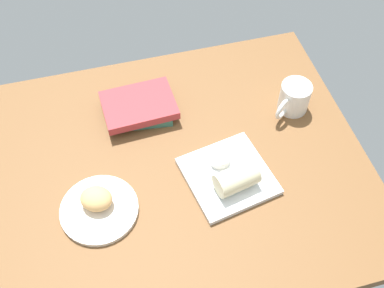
{
  "coord_description": "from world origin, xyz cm",
  "views": [
    {
      "loc": [
        13.47,
        72.03,
        114.37
      ],
      "look_at": [
        -6.71,
        -4.17,
        7.0
      ],
      "focal_mm": 43.75,
      "sensor_mm": 36.0,
      "label": 1
    }
  ],
  "objects_px": {
    "round_plate": "(99,210)",
    "square_plate": "(228,176)",
    "coffee_mug": "(294,98)",
    "book_stack": "(139,107)",
    "scone_pastry": "(96,199)",
    "sauce_cup": "(219,158)",
    "breakfast_wrap": "(237,179)"
  },
  "relations": [
    {
      "from": "square_plate",
      "to": "sauce_cup",
      "type": "height_order",
      "value": "sauce_cup"
    },
    {
      "from": "scone_pastry",
      "to": "coffee_mug",
      "type": "bearing_deg",
      "value": -163.16
    },
    {
      "from": "sauce_cup",
      "to": "book_stack",
      "type": "xyz_separation_m",
      "value": [
        0.18,
        -0.24,
        -0.0
      ]
    },
    {
      "from": "sauce_cup",
      "to": "breakfast_wrap",
      "type": "distance_m",
      "value": 0.09
    },
    {
      "from": "scone_pastry",
      "to": "coffee_mug",
      "type": "relative_size",
      "value": 0.66
    },
    {
      "from": "scone_pastry",
      "to": "square_plate",
      "type": "bearing_deg",
      "value": 179.61
    },
    {
      "from": "breakfast_wrap",
      "to": "scone_pastry",
      "type": "bearing_deg",
      "value": 71.61
    },
    {
      "from": "sauce_cup",
      "to": "coffee_mug",
      "type": "bearing_deg",
      "value": -152.65
    },
    {
      "from": "breakfast_wrap",
      "to": "book_stack",
      "type": "xyz_separation_m",
      "value": [
        0.2,
        -0.33,
        -0.02
      ]
    },
    {
      "from": "scone_pastry",
      "to": "sauce_cup",
      "type": "distance_m",
      "value": 0.35
    },
    {
      "from": "square_plate",
      "to": "coffee_mug",
      "type": "bearing_deg",
      "value": -144.16
    },
    {
      "from": "scone_pastry",
      "to": "coffee_mug",
      "type": "height_order",
      "value": "coffee_mug"
    },
    {
      "from": "scone_pastry",
      "to": "sauce_cup",
      "type": "relative_size",
      "value": 1.43
    },
    {
      "from": "book_stack",
      "to": "breakfast_wrap",
      "type": "bearing_deg",
      "value": 121.19
    },
    {
      "from": "scone_pastry",
      "to": "coffee_mug",
      "type": "distance_m",
      "value": 0.66
    },
    {
      "from": "sauce_cup",
      "to": "coffee_mug",
      "type": "relative_size",
      "value": 0.46
    },
    {
      "from": "book_stack",
      "to": "scone_pastry",
      "type": "bearing_deg",
      "value": 59.83
    },
    {
      "from": "square_plate",
      "to": "book_stack",
      "type": "relative_size",
      "value": 1.0
    },
    {
      "from": "sauce_cup",
      "to": "breakfast_wrap",
      "type": "xyz_separation_m",
      "value": [
        -0.02,
        0.09,
        0.02
      ]
    },
    {
      "from": "book_stack",
      "to": "coffee_mug",
      "type": "relative_size",
      "value": 1.73
    },
    {
      "from": "scone_pastry",
      "to": "sauce_cup",
      "type": "xyz_separation_m",
      "value": [
        -0.35,
        -0.05,
        -0.01
      ]
    },
    {
      "from": "scone_pastry",
      "to": "book_stack",
      "type": "height_order",
      "value": "scone_pastry"
    },
    {
      "from": "sauce_cup",
      "to": "book_stack",
      "type": "height_order",
      "value": "book_stack"
    },
    {
      "from": "round_plate",
      "to": "coffee_mug",
      "type": "xyz_separation_m",
      "value": [
        -0.63,
        -0.2,
        0.04
      ]
    },
    {
      "from": "round_plate",
      "to": "square_plate",
      "type": "relative_size",
      "value": 0.93
    },
    {
      "from": "breakfast_wrap",
      "to": "coffee_mug",
      "type": "relative_size",
      "value": 0.89
    },
    {
      "from": "sauce_cup",
      "to": "coffee_mug",
      "type": "height_order",
      "value": "coffee_mug"
    },
    {
      "from": "round_plate",
      "to": "scone_pastry",
      "type": "relative_size",
      "value": 2.43
    },
    {
      "from": "round_plate",
      "to": "square_plate",
      "type": "bearing_deg",
      "value": -177.99
    },
    {
      "from": "square_plate",
      "to": "coffee_mug",
      "type": "distance_m",
      "value": 0.33
    },
    {
      "from": "book_stack",
      "to": "round_plate",
      "type": "bearing_deg",
      "value": 61.19
    },
    {
      "from": "square_plate",
      "to": "sauce_cup",
      "type": "relative_size",
      "value": 3.75
    }
  ]
}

